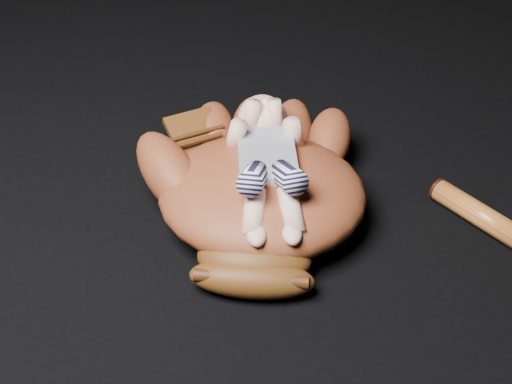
% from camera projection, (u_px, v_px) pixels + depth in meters
% --- Properties ---
extents(baseball_glove, '(0.56, 0.61, 0.17)m').
position_uv_depth(baseball_glove, '(262.00, 186.00, 1.39)').
color(baseball_glove, maroon).
rests_on(baseball_glove, ground).
extents(newborn_baby, '(0.19, 0.37, 0.15)m').
position_uv_depth(newborn_baby, '(268.00, 164.00, 1.36)').
color(newborn_baby, '#F6B69E').
rests_on(newborn_baby, baseball_glove).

